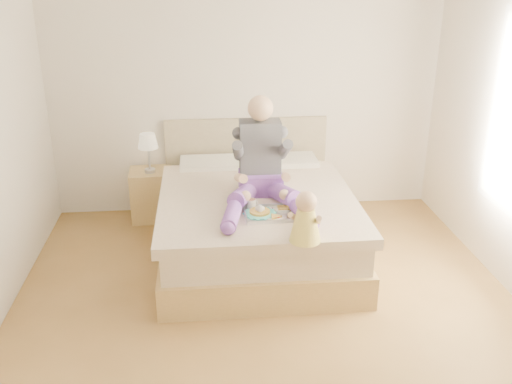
{
  "coord_description": "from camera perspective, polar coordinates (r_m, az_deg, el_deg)",
  "views": [
    {
      "loc": [
        -0.45,
        -3.68,
        2.51
      ],
      "look_at": [
        -0.03,
        0.69,
        0.73
      ],
      "focal_mm": 40.0,
      "sensor_mm": 36.0,
      "label": 1
    }
  ],
  "objects": [
    {
      "name": "room",
      "position": [
        3.86,
        2.62,
        6.99
      ],
      "size": [
        4.02,
        4.22,
        2.71
      ],
      "color": "brown",
      "rests_on": "ground"
    },
    {
      "name": "bed",
      "position": [
        5.26,
        -0.1,
        -2.57
      ],
      "size": [
        1.7,
        2.18,
        1.0
      ],
      "color": "#A8884E",
      "rests_on": "ground"
    },
    {
      "name": "nightstand",
      "position": [
        6.02,
        -10.34,
        -0.24
      ],
      "size": [
        0.45,
        0.4,
        0.53
      ],
      "rotation": [
        0.0,
        0.0,
        0.05
      ],
      "color": "#A8884E",
      "rests_on": "ground"
    },
    {
      "name": "lamp",
      "position": [
        5.79,
        -10.75,
        4.81
      ],
      "size": [
        0.2,
        0.2,
        0.4
      ],
      "color": "silver",
      "rests_on": "nightstand"
    },
    {
      "name": "adult",
      "position": [
        4.85,
        0.59,
        2.28
      ],
      "size": [
        0.75,
        1.06,
        0.89
      ],
      "rotation": [
        0.0,
        0.0,
        -0.01
      ],
      "color": "#6B3E9B",
      "rests_on": "bed"
    },
    {
      "name": "tray",
      "position": [
        4.6,
        1.44,
        -1.97
      ],
      "size": [
        0.44,
        0.35,
        0.12
      ],
      "rotation": [
        0.0,
        0.0,
        0.06
      ],
      "color": "silver",
      "rests_on": "bed"
    },
    {
      "name": "baby",
      "position": [
        4.15,
        5.0,
        -2.86
      ],
      "size": [
        0.29,
        0.35,
        0.39
      ],
      "rotation": [
        0.0,
        0.0,
        -0.4
      ],
      "color": "#E5D148",
      "rests_on": "bed"
    }
  ]
}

